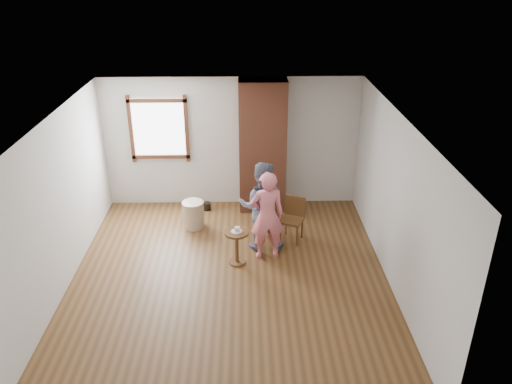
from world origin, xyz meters
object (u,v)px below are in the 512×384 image
stoneware_crock (193,214)px  dining_chair_left (267,213)px  man (261,206)px  person_pink (267,216)px  side_table (237,242)px  dining_chair_right (293,216)px

stoneware_crock → dining_chair_left: dining_chair_left is taller
stoneware_crock → man: (1.25, -0.74, 0.54)m
stoneware_crock → man: 1.55m
person_pink → man: bearing=-83.5°
side_table → man: bearing=50.0°
side_table → person_pink: size_ratio=0.38×
dining_chair_left → side_table: 0.99m
person_pink → dining_chair_right: bearing=-138.2°
stoneware_crock → side_table: 1.50m
man → person_pink: (0.08, -0.31, -0.02)m
dining_chair_left → person_pink: person_pink is taller
side_table → dining_chair_left: bearing=57.7°
person_pink → dining_chair_left: bearing=-100.7°
side_table → person_pink: 0.65m
dining_chair_left → man: size_ratio=0.56×
side_table → person_pink: (0.50, 0.19, 0.38)m
dining_chair_right → person_pink: 0.83m
stoneware_crock → man: size_ratio=0.32×
dining_chair_right → man: 0.72m
stoneware_crock → dining_chair_left: 1.44m
dining_chair_right → person_pink: size_ratio=0.51×
dining_chair_left → man: (-0.11, -0.33, 0.30)m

